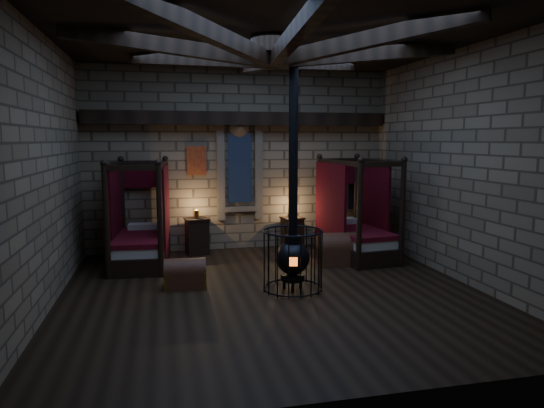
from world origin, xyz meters
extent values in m
cube|color=black|center=(0.00, 0.00, 0.00)|extent=(7.00, 7.00, 0.01)
cube|color=#847054|center=(0.00, 3.50, 2.10)|extent=(7.00, 0.02, 4.20)
cube|color=#847054|center=(0.00, -3.50, 2.10)|extent=(7.00, 0.02, 4.20)
cube|color=#847054|center=(-3.50, 0.00, 2.10)|extent=(0.02, 7.00, 4.20)
cube|color=#847054|center=(3.50, 0.00, 2.10)|extent=(0.02, 7.00, 4.20)
cube|color=black|center=(0.00, 0.00, 4.20)|extent=(7.00, 7.00, 0.01)
cube|color=black|center=(0.00, 3.32, 3.05)|extent=(6.86, 0.35, 0.30)
cylinder|color=black|center=(0.00, 0.00, 4.05)|extent=(0.70, 0.70, 0.25)
cube|color=black|center=(0.00, 3.45, 1.90)|extent=(0.55, 0.04, 1.60)
cube|color=maroon|center=(-1.00, 3.46, 2.10)|extent=(0.45, 0.03, 0.65)
cube|color=black|center=(-2.80, 3.34, 1.45)|extent=(0.30, 0.10, 1.15)
cube|color=black|center=(2.80, 3.34, 1.45)|extent=(0.30, 0.10, 1.15)
cube|color=black|center=(-2.25, 2.38, 0.17)|extent=(1.18, 2.07, 0.35)
cube|color=beige|center=(-2.25, 2.38, 0.44)|extent=(1.06, 1.91, 0.21)
cube|color=maroon|center=(-2.25, 2.38, 0.58)|extent=(1.12, 1.95, 0.10)
cube|color=beige|center=(-2.19, 3.10, 0.67)|extent=(0.69, 0.39, 0.13)
cube|color=#4F060F|center=(-2.17, 3.36, 1.77)|extent=(1.06, 0.13, 0.53)
cylinder|color=black|center=(-2.80, 1.46, 1.06)|extent=(0.11, 0.11, 2.11)
cylinder|color=black|center=(-2.65, 3.37, 1.06)|extent=(0.11, 0.11, 2.11)
cylinder|color=black|center=(-1.84, 1.38, 1.06)|extent=(0.11, 0.11, 2.11)
cylinder|color=black|center=(-1.70, 3.30, 1.06)|extent=(0.11, 0.11, 2.11)
cube|color=#4F060F|center=(-2.73, 2.70, 1.10)|extent=(0.17, 1.44, 1.87)
cube|color=#4F060F|center=(-1.72, 2.63, 1.10)|extent=(0.17, 1.44, 1.87)
cube|color=black|center=(2.36, 2.01, 0.18)|extent=(1.25, 2.12, 0.35)
cube|color=beige|center=(2.36, 2.01, 0.45)|extent=(1.12, 1.95, 0.21)
cube|color=maroon|center=(2.36, 2.01, 0.58)|extent=(1.18, 2.00, 0.10)
cube|color=beige|center=(2.28, 2.74, 0.68)|extent=(0.71, 0.41, 0.14)
cube|color=#4F060F|center=(2.26, 3.00, 1.80)|extent=(1.07, 0.16, 0.54)
cylinder|color=black|center=(1.97, 0.99, 1.07)|extent=(0.11, 0.11, 2.14)
cylinder|color=black|center=(1.78, 2.93, 1.07)|extent=(0.11, 0.11, 2.14)
cylinder|color=black|center=(2.94, 1.09, 1.07)|extent=(0.11, 0.11, 2.14)
cylinder|color=black|center=(2.74, 3.02, 1.07)|extent=(0.11, 0.11, 2.14)
cube|color=#4F060F|center=(1.82, 2.25, 1.12)|extent=(0.20, 1.46, 1.90)
cube|color=#4F060F|center=(2.84, 2.35, 1.12)|extent=(0.20, 1.46, 1.90)
cube|color=#552C1B|center=(-1.43, 0.61, 0.15)|extent=(0.74, 0.48, 0.30)
cylinder|color=#552C1B|center=(-1.43, 0.61, 0.30)|extent=(0.74, 0.48, 0.44)
cube|color=#A58933|center=(-1.76, 0.63, 0.15)|extent=(0.07, 0.46, 0.32)
cube|color=#A58933|center=(-1.10, 0.60, 0.15)|extent=(0.07, 0.46, 0.32)
cube|color=#552C1B|center=(1.77, 1.53, 0.19)|extent=(0.95, 0.62, 0.38)
cylinder|color=#552C1B|center=(1.77, 1.53, 0.38)|extent=(0.95, 0.62, 0.56)
cube|color=#A58933|center=(1.34, 1.55, 0.19)|extent=(0.09, 0.59, 0.41)
cube|color=#A58933|center=(2.20, 1.50, 0.19)|extent=(0.09, 0.59, 0.41)
cube|color=black|center=(-1.04, 3.10, 0.39)|extent=(0.53, 0.51, 0.78)
cube|color=black|center=(-1.04, 3.10, 0.80)|extent=(0.58, 0.56, 0.04)
cylinder|color=#A58933|center=(-1.04, 3.10, 0.91)|extent=(0.11, 0.11, 0.18)
cube|color=black|center=(1.19, 3.11, 0.36)|extent=(0.50, 0.48, 0.72)
cube|color=black|center=(1.19, 3.11, 0.74)|extent=(0.54, 0.53, 0.04)
cube|color=#552C1B|center=(1.19, 3.11, 0.80)|extent=(0.21, 0.16, 0.05)
cylinder|color=black|center=(0.36, 0.05, 0.23)|extent=(0.41, 0.41, 0.10)
sphere|color=black|center=(0.36, 0.05, 0.57)|extent=(0.58, 0.58, 0.58)
cylinder|color=black|center=(0.36, 0.05, 0.88)|extent=(0.29, 0.29, 0.14)
cube|color=#FF5914|center=(0.30, -0.22, 0.57)|extent=(0.15, 0.05, 0.14)
cylinder|color=black|center=(0.36, 0.05, 2.49)|extent=(0.16, 0.16, 3.12)
torus|color=black|center=(0.36, 0.05, 0.04)|extent=(1.03, 1.03, 0.03)
torus|color=black|center=(0.36, 0.05, 1.04)|extent=(1.03, 1.03, 0.03)
camera|label=1|loc=(-1.77, -7.76, 2.58)|focal=32.00mm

